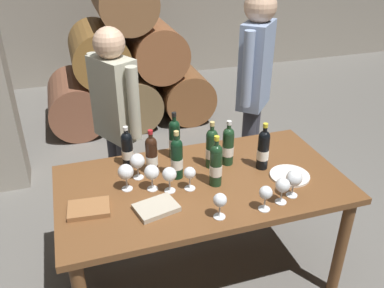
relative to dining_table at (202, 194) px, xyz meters
The scene contains 25 objects.
ground_plane 0.67m from the dining_table, ahead, with size 14.00×14.00×0.00m, color #66635E.
barrel_stack 2.60m from the dining_table, 90.00° to the left, with size 1.86×0.90×1.69m.
dining_table is the anchor object (origin of this frame).
wine_bottle_0 0.41m from the dining_table, 103.24° to the left, with size 0.07×0.07×0.32m.
wine_bottle_1 0.39m from the dining_table, 144.59° to the left, with size 0.07×0.07×0.29m.
wine_bottle_2 0.28m from the dining_table, 143.47° to the left, with size 0.07×0.07×0.31m.
wine_bottle_3 0.34m from the dining_table, 33.85° to the left, with size 0.07×0.07×0.30m.
wine_bottle_4 0.29m from the dining_table, 52.96° to the left, with size 0.07×0.07×0.31m.
wine_bottle_5 0.47m from the dining_table, ahead, with size 0.07×0.07×0.31m.
wine_bottle_6 0.54m from the dining_table, 140.82° to the left, with size 0.07×0.07×0.27m.
wine_bottle_7 0.24m from the dining_table, 36.68° to the right, with size 0.07×0.07×0.32m.
wine_glass_0 0.39m from the dining_table, 93.70° to the right, with size 0.07×0.07×0.15m.
wine_glass_1 0.49m from the dining_table, behind, with size 0.09×0.09×0.16m.
wine_glass_2 0.22m from the dining_table, 152.82° to the right, with size 0.07×0.07×0.14m.
wine_glass_3 0.29m from the dining_table, behind, with size 0.08×0.08×0.16m.
wine_glass_4 0.36m from the dining_table, behind, with size 0.09×0.09×0.16m.
wine_glass_5 0.51m from the dining_table, 43.17° to the right, with size 0.08×0.08×0.15m.
wine_glass_6 0.56m from the dining_table, 33.44° to the right, with size 0.09×0.09×0.16m.
wine_glass_7 0.46m from the dining_table, 56.90° to the right, with size 0.07×0.07×0.15m.
wine_glass_8 0.44m from the dining_table, 156.17° to the left, with size 0.09×0.09×0.16m.
tasting_notebook 0.38m from the dining_table, 150.77° to the right, with size 0.22×0.16×0.03m, color #B2A893.
leather_ledger 0.68m from the dining_table, behind, with size 0.22×0.16×0.03m, color #936038.
serving_plate 0.54m from the dining_table, 12.03° to the right, with size 0.24×0.24×0.01m, color white.
sommelier_presenting 1.08m from the dining_table, 48.03° to the left, with size 0.36×0.39×1.72m.
taster_seated_left 0.86m from the dining_table, 118.43° to the left, with size 0.31×0.45×1.54m.
Camera 1 is at (-0.67, -1.90, 2.13)m, focal length 38.18 mm.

